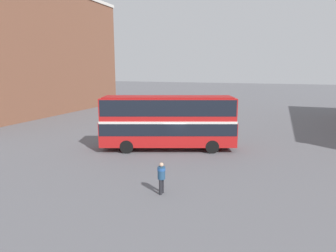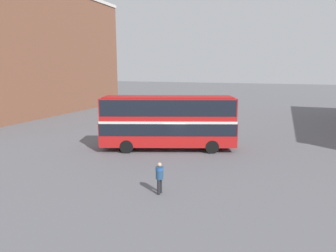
{
  "view_description": "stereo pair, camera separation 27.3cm",
  "coord_description": "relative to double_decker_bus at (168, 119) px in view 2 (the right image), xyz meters",
  "views": [
    {
      "loc": [
        7.93,
        -22.75,
        6.71
      ],
      "look_at": [
        -0.52,
        0.1,
        2.01
      ],
      "focal_mm": 32.0,
      "sensor_mm": 36.0,
      "label": 1
    },
    {
      "loc": [
        8.18,
        -22.65,
        6.71
      ],
      "look_at": [
        -0.52,
        0.1,
        2.01
      ],
      "focal_mm": 32.0,
      "sensor_mm": 36.0,
      "label": 2
    }
  ],
  "objects": [
    {
      "name": "ground_plane",
      "position": [
        0.52,
        -0.1,
        -2.58
      ],
      "size": [
        240.0,
        240.0,
        0.0
      ],
      "primitive_type": "plane",
      "color": "#5B5B60"
    },
    {
      "name": "building_row_left",
      "position": [
        -25.59,
        12.78,
        6.57
      ],
      "size": [
        8.31,
        32.38,
        18.28
      ],
      "color": "brown",
      "rests_on": "ground_plane"
    },
    {
      "name": "double_decker_bus",
      "position": [
        0.0,
        0.0,
        0.0
      ],
      "size": [
        11.25,
        6.18,
        4.48
      ],
      "rotation": [
        0.0,
        0.0,
        0.35
      ],
      "color": "red",
      "rests_on": "ground_plane"
    },
    {
      "name": "pedestrian_foreground",
      "position": [
        2.81,
        -8.62,
        -1.5
      ],
      "size": [
        0.45,
        0.45,
        1.76
      ],
      "rotation": [
        0.0,
        0.0,
        3.09
      ],
      "color": "#232328",
      "rests_on": "ground_plane"
    },
    {
      "name": "parked_car_kerb_near",
      "position": [
        -1.46,
        16.49,
        -1.81
      ],
      "size": [
        4.31,
        2.18,
        1.5
      ],
      "rotation": [
        0.0,
        0.0,
        3.03
      ],
      "color": "silver",
      "rests_on": "ground_plane"
    }
  ]
}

